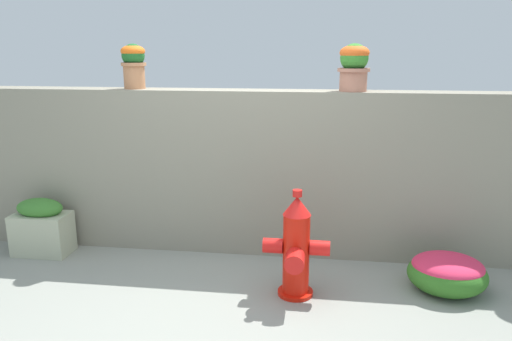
# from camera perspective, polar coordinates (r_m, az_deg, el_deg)

# --- Properties ---
(ground_plane) EXTENTS (24.00, 24.00, 0.00)m
(ground_plane) POSITION_cam_1_polar(r_m,az_deg,el_deg) (3.68, -5.13, -16.69)
(ground_plane) COLOR gray
(stone_wall) EXTENTS (6.46, 0.33, 1.52)m
(stone_wall) POSITION_cam_1_polar(r_m,az_deg,el_deg) (4.56, -1.81, -0.14)
(stone_wall) COLOR gray
(stone_wall) RESTS_ON ground
(potted_plant_1) EXTENTS (0.23, 0.23, 0.40)m
(potted_plant_1) POSITION_cam_1_polar(r_m,az_deg,el_deg) (4.69, -14.13, 12.17)
(potted_plant_1) COLOR #B0744D
(potted_plant_1) RESTS_ON stone_wall
(potted_plant_2) EXTENTS (0.28, 0.28, 0.40)m
(potted_plant_2) POSITION_cam_1_polar(r_m,az_deg,el_deg) (4.35, 11.39, 12.09)
(potted_plant_2) COLOR #AD6F59
(potted_plant_2) RESTS_ON stone_wall
(fire_hydrant) EXTENTS (0.51, 0.41, 0.85)m
(fire_hydrant) POSITION_cam_1_polar(r_m,az_deg,el_deg) (3.79, 4.71, -9.14)
(fire_hydrant) COLOR red
(fire_hydrant) RESTS_ON ground
(flower_bush_left) EXTENTS (0.61, 0.55, 0.31)m
(flower_bush_left) POSITION_cam_1_polar(r_m,az_deg,el_deg) (4.22, 21.45, -10.97)
(flower_bush_left) COLOR #316B21
(flower_bush_left) RESTS_ON ground
(planter_box) EXTENTS (0.51, 0.30, 0.54)m
(planter_box) POSITION_cam_1_polar(r_m,az_deg,el_deg) (5.00, -23.75, -6.09)
(planter_box) COLOR #A9AE91
(planter_box) RESTS_ON ground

